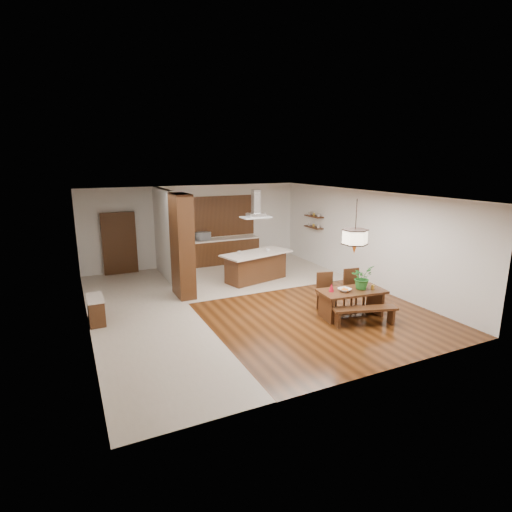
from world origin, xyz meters
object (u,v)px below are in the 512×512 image
dining_bench (365,316)px  dining_chair_right (354,289)px  dining_table (351,297)px  fruit_bowl (345,290)px  island_cup (268,250)px  pendant_lantern (356,227)px  dining_chair_left (327,293)px  range_hood (256,204)px  foliage_plant (362,277)px  kitchen_island (256,266)px  microwave (202,236)px  hallway_console (96,310)px

dining_bench → dining_chair_right: size_ratio=1.50×
dining_table → fruit_bowl: fruit_bowl is taller
dining_table → fruit_bowl: (-0.22, 0.00, 0.22)m
dining_bench → island_cup: size_ratio=12.21×
pendant_lantern → island_cup: 3.91m
dining_chair_left → range_hood: 3.80m
dining_chair_right → island_cup: 3.38m
pendant_lantern → foliage_plant: (0.28, -0.01, -1.28)m
pendant_lantern → dining_bench: bearing=-96.1°
dining_bench → kitchen_island: kitchen_island is taller
kitchen_island → dining_chair_right: bearing=-82.8°
kitchen_island → dining_table: bearing=-91.6°
fruit_bowl → kitchen_island: (-0.59, 3.74, -0.23)m
foliage_plant → dining_chair_left: bearing=139.0°
dining_chair_right → range_hood: (-1.27, 3.30, 1.96)m
dining_chair_left → microwave: microwave is taller
hallway_console → dining_bench: (5.66, -2.86, -0.10)m
dining_chair_left → pendant_lantern: size_ratio=0.75×
dining_chair_left → island_cup: 3.18m
island_cup → dining_chair_left: bearing=-88.5°
dining_bench → foliage_plant: 1.01m
hallway_console → dining_table: (5.72, -2.28, 0.18)m
dining_chair_left → dining_chair_right: bearing=8.1°
dining_bench → foliage_plant: size_ratio=2.58×
microwave → fruit_bowl: bearing=-97.2°
hallway_console → microwave: microwave is taller
dining_bench → microwave: microwave is taller
dining_chair_left → dining_table: bearing=-42.6°
dining_chair_right → island_cup: bearing=113.5°
pendant_lantern → range_hood: size_ratio=1.46×
dining_bench → range_hood: bearing=99.9°
hallway_console → dining_chair_left: 5.65m
dining_bench → range_hood: size_ratio=1.69×
kitchen_island → microwave: bearing=96.0°
fruit_bowl → island_cup: bearing=93.2°
kitchen_island → dining_chair_left: bearing=-95.6°
range_hood → dining_chair_right: bearing=-68.9°
hallway_console → fruit_bowl: (5.50, -2.28, 0.40)m
dining_table → island_cup: size_ratio=13.63×
foliage_plant → hallway_console: bearing=159.1°
dining_bench → microwave: bearing=103.7°
hallway_console → dining_chair_left: (5.37, -1.75, 0.18)m
foliage_plant → pendant_lantern: bearing=177.8°
pendant_lantern → foliage_plant: pendant_lantern is taller
dining_chair_left → pendant_lantern: bearing=-42.6°
fruit_bowl → microwave: size_ratio=0.57×
hallway_console → island_cup: size_ratio=7.08×
foliage_plant → range_hood: 4.19m
dining_bench → foliage_plant: bearing=59.1°
range_hood → microwave: 3.05m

